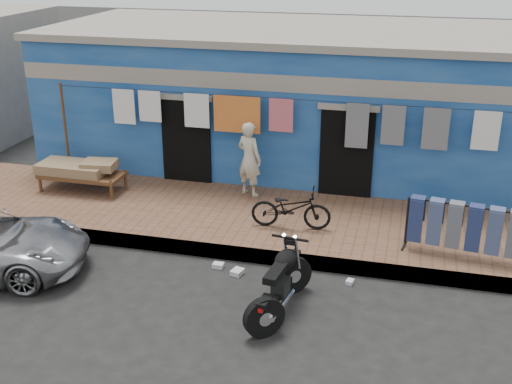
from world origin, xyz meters
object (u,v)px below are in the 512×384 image
object	(u,v)px
charpoy	(82,176)
jeans_rack	(464,229)
motorcycle	(280,282)
bicycle	(291,204)
seated_person	(249,159)

from	to	relation	value
charpoy	jeans_rack	xyz separation A→B (m)	(7.78, -1.16, 0.17)
motorcycle	jeans_rack	world-z (taller)	jeans_rack
bicycle	jeans_rack	xyz separation A→B (m)	(3.06, -0.37, 0.01)
motorcycle	charpoy	world-z (taller)	motorcycle
motorcycle	charpoy	xyz separation A→B (m)	(-5.06, 3.33, 0.03)
bicycle	jeans_rack	world-z (taller)	jeans_rack
charpoy	jeans_rack	bearing A→B (deg)	-8.51
seated_person	bicycle	distance (m)	1.86
bicycle	motorcycle	distance (m)	2.57
seated_person	charpoy	bearing A→B (deg)	34.34
jeans_rack	motorcycle	bearing A→B (deg)	-141.49
jeans_rack	bicycle	bearing A→B (deg)	173.16
motorcycle	charpoy	bearing A→B (deg)	153.73
bicycle	charpoy	world-z (taller)	bicycle
seated_person	jeans_rack	world-z (taller)	seated_person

